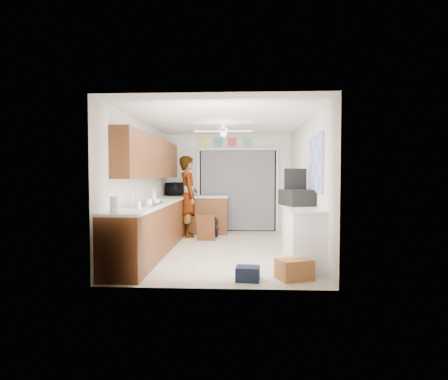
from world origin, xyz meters
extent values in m
plane|color=beige|center=(0.00, 0.00, 0.00)|extent=(5.00, 5.00, 0.00)
plane|color=white|center=(0.00, 0.00, 2.50)|extent=(5.00, 5.00, 0.00)
plane|color=silver|center=(0.00, 2.50, 1.25)|extent=(3.20, 0.00, 3.20)
plane|color=silver|center=(0.00, -2.50, 1.25)|extent=(3.20, 0.00, 3.20)
plane|color=silver|center=(-1.60, 0.00, 1.25)|extent=(0.00, 5.00, 5.00)
plane|color=silver|center=(1.60, 0.00, 1.25)|extent=(0.00, 5.00, 5.00)
cube|color=#612F17|center=(-1.30, 0.00, 0.45)|extent=(0.60, 4.80, 0.90)
cube|color=white|center=(-1.29, 0.00, 0.92)|extent=(0.62, 4.80, 0.04)
cube|color=#612F17|center=(-1.44, 0.20, 1.80)|extent=(0.32, 4.00, 0.80)
cube|color=silver|center=(-1.29, -1.00, 0.95)|extent=(0.50, 0.76, 0.06)
cylinder|color=silver|center=(-1.48, -1.00, 1.05)|extent=(0.03, 0.03, 0.22)
cube|color=#612F17|center=(-0.50, 2.00, 0.45)|extent=(1.00, 0.60, 0.90)
cube|color=white|center=(-0.50, 2.00, 0.92)|extent=(1.04, 0.64, 0.04)
cube|color=black|center=(0.25, 2.47, 1.05)|extent=(2.00, 0.06, 2.10)
cube|color=slate|center=(0.25, 2.43, 1.05)|extent=(1.90, 0.03, 2.05)
cube|color=white|center=(-0.77, 2.44, 1.05)|extent=(0.06, 0.04, 2.10)
cube|color=white|center=(1.27, 2.44, 1.05)|extent=(0.06, 0.04, 2.10)
cube|color=white|center=(0.25, 2.44, 2.12)|extent=(2.10, 0.04, 0.06)
cube|color=#F6EE52|center=(-0.60, 2.47, 2.30)|extent=(0.22, 0.02, 0.22)
cube|color=#4695BC|center=(-0.25, 2.47, 2.30)|extent=(0.22, 0.02, 0.22)
cube|color=#BD4E47|center=(0.10, 2.47, 2.30)|extent=(0.22, 0.02, 0.22)
cube|color=#69B777|center=(0.50, 2.47, 2.30)|extent=(0.22, 0.02, 0.22)
cube|color=silver|center=(0.90, 2.47, 2.30)|extent=(0.22, 0.02, 0.22)
cube|color=silver|center=(-0.95, 2.47, 2.30)|extent=(0.22, 0.02, 0.26)
cube|color=white|center=(1.35, -1.20, 0.45)|extent=(0.50, 1.40, 0.90)
cube|color=white|center=(1.34, -1.20, 0.92)|extent=(0.54, 1.44, 0.04)
cube|color=#FF5DD4|center=(1.58, -1.00, 1.65)|extent=(0.03, 1.15, 0.95)
cube|color=white|center=(0.00, 0.20, 2.32)|extent=(1.14, 1.14, 0.24)
imported|color=black|center=(-1.30, 2.17, 1.10)|extent=(0.47, 0.63, 0.32)
imported|color=silver|center=(-1.39, 0.14, 1.07)|extent=(0.11, 0.11, 0.26)
imported|color=white|center=(-1.14, -0.70, 0.98)|extent=(0.14, 0.14, 0.09)
cylinder|color=silver|center=(-1.13, -1.27, 1.01)|extent=(0.10, 0.10, 0.13)
cylinder|color=silver|center=(-1.21, -1.59, 0.99)|extent=(0.09, 0.09, 0.11)
cylinder|color=white|center=(-1.37, -2.25, 1.05)|extent=(0.14, 0.14, 0.23)
cube|color=black|center=(1.32, -0.81, 1.07)|extent=(0.62, 0.73, 0.27)
cube|color=yellow|center=(1.32, -0.81, 0.96)|extent=(0.58, 0.68, 0.02)
cube|color=black|center=(1.32, -0.52, 1.32)|extent=(0.41, 0.14, 0.50)
cube|color=#B16137|center=(1.11, -2.01, 0.14)|extent=(0.55, 0.49, 0.28)
cube|color=black|center=(0.45, -2.12, 0.10)|extent=(0.35, 0.30, 0.20)
cube|color=#612F17|center=(-0.43, 0.90, 0.30)|extent=(0.40, 0.17, 0.59)
imported|color=white|center=(-0.90, 1.51, 0.95)|extent=(0.62, 0.79, 1.90)
cube|color=black|center=(-0.35, 1.60, 0.25)|extent=(0.45, 0.69, 0.50)
camera|label=1|loc=(0.38, -7.23, 1.46)|focal=30.00mm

